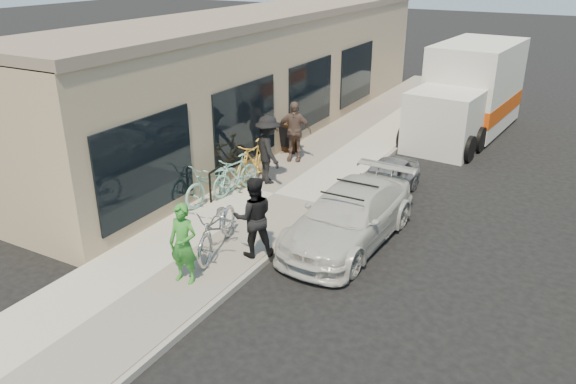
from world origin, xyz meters
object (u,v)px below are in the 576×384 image
at_px(sedan_white, 350,216).
at_px(cruiser_bike_a, 235,175).
at_px(man_standing, 254,217).
at_px(moving_truck, 469,95).
at_px(bystander_b, 294,131).
at_px(sandwich_board, 288,137).
at_px(cruiser_bike_b, 213,181).
at_px(cruiser_bike_c, 254,160).
at_px(bystander_a, 268,150).
at_px(sedan_silver, 385,180).
at_px(tandem_bike, 218,227).
at_px(bike_rack, 215,181).
at_px(woman_rider, 183,244).

bearing_deg(sedan_white, cruiser_bike_a, 169.57).
bearing_deg(man_standing, moving_truck, -137.84).
bearing_deg(bystander_b, sandwich_board, 114.55).
height_order(sedan_white, cruiser_bike_a, sedan_white).
relative_size(cruiser_bike_b, cruiser_bike_c, 1.09).
relative_size(sandwich_board, sedan_white, 0.22).
bearing_deg(moving_truck, sandwich_board, -123.67).
distance_m(sandwich_board, sedan_white, 5.88).
xyz_separation_m(sandwich_board, cruiser_bike_a, (0.38, -3.52, 0.00)).
height_order(cruiser_bike_b, bystander_a, bystander_a).
bearing_deg(man_standing, sedan_silver, -144.46).
bearing_deg(cruiser_bike_b, moving_truck, 72.72).
bearing_deg(sedan_silver, tandem_bike, -110.38).
xyz_separation_m(cruiser_bike_c, bystander_a, (0.48, -0.01, 0.39)).
height_order(bike_rack, bystander_a, bystander_a).
relative_size(cruiser_bike_b, bystander_a, 1.05).
relative_size(man_standing, cruiser_bike_b, 0.88).
relative_size(moving_truck, man_standing, 3.79).
relative_size(tandem_bike, bystander_b, 1.16).
xyz_separation_m(sedan_silver, bystander_a, (-3.04, -0.88, 0.59)).
xyz_separation_m(woman_rider, cruiser_bike_b, (-1.80, 3.39, -0.28)).
distance_m(sedan_silver, man_standing, 4.69).
bearing_deg(cruiser_bike_a, tandem_bike, -52.99).
xyz_separation_m(tandem_bike, bystander_a, (-1.08, 3.85, 0.38)).
relative_size(man_standing, cruiser_bike_a, 1.04).
distance_m(bike_rack, sandwich_board, 4.13).
bearing_deg(cruiser_bike_a, bike_rack, -100.46).
bearing_deg(cruiser_bike_c, cruiser_bike_a, -86.26).
xyz_separation_m(sedan_white, bystander_b, (-3.45, 3.80, 0.43)).
bearing_deg(woman_rider, cruiser_bike_a, 105.35).
xyz_separation_m(sedan_silver, cruiser_bike_c, (-3.51, -0.87, 0.20)).
height_order(sedan_silver, cruiser_bike_a, cruiser_bike_a).
bearing_deg(bike_rack, bystander_b, 84.51).
bearing_deg(cruiser_bike_c, sedan_silver, 12.05).
bearing_deg(cruiser_bike_b, bystander_b, 90.83).
bearing_deg(cruiser_bike_a, sedan_silver, 39.11).
bearing_deg(cruiser_bike_b, woman_rider, -56.16).
distance_m(woman_rider, cruiser_bike_b, 3.84).
xyz_separation_m(bike_rack, bystander_a, (0.59, 1.64, 0.45)).
bearing_deg(woman_rider, bike_rack, 111.59).
distance_m(cruiser_bike_b, bystander_a, 1.88).
distance_m(cruiser_bike_a, bystander_b, 2.99).
height_order(bike_rack, sandwich_board, sandwich_board).
distance_m(sandwich_board, tandem_bike, 6.59).
bearing_deg(tandem_bike, cruiser_bike_c, 96.46).
height_order(bike_rack, cruiser_bike_c, cruiser_bike_c).
bearing_deg(bike_rack, cruiser_bike_a, 69.86).
height_order(sandwich_board, tandem_bike, tandem_bike).
relative_size(tandem_bike, bystander_a, 1.13).
bearing_deg(bystander_b, tandem_bike, -94.31).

